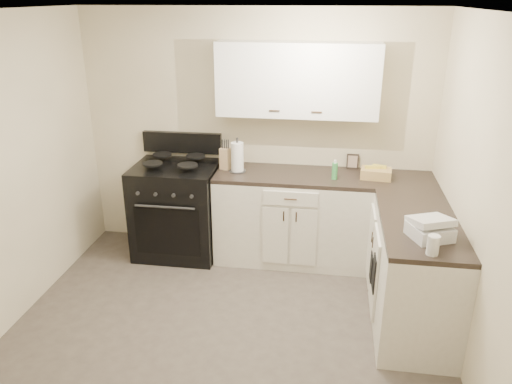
# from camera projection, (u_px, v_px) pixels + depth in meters

# --- Properties ---
(floor) EXTENTS (3.60, 3.60, 0.00)m
(floor) POSITION_uv_depth(u_px,v_px,m) (222.00, 344.00, 3.98)
(floor) COLOR #473F38
(floor) RESTS_ON ground
(ceiling) EXTENTS (3.60, 3.60, 0.00)m
(ceiling) POSITION_uv_depth(u_px,v_px,m) (212.00, 12.00, 3.05)
(ceiling) COLOR white
(ceiling) RESTS_ON wall_back
(wall_back) EXTENTS (3.60, 0.00, 3.60)m
(wall_back) POSITION_uv_depth(u_px,v_px,m) (256.00, 134.00, 5.17)
(wall_back) COLOR beige
(wall_back) RESTS_ON ground
(wall_right) EXTENTS (0.00, 3.60, 3.60)m
(wall_right) POSITION_uv_depth(u_px,v_px,m) (486.00, 216.00, 3.26)
(wall_right) COLOR beige
(wall_right) RESTS_ON ground
(wall_front) EXTENTS (3.60, 0.00, 3.60)m
(wall_front) POSITION_uv_depth(u_px,v_px,m) (111.00, 383.00, 1.86)
(wall_front) COLOR beige
(wall_front) RESTS_ON ground
(base_cabinets_back) EXTENTS (1.55, 0.60, 0.90)m
(base_cabinets_back) POSITION_uv_depth(u_px,v_px,m) (292.00, 219.00, 5.13)
(base_cabinets_back) COLOR silver
(base_cabinets_back) RESTS_ON floor
(base_cabinets_right) EXTENTS (0.60, 1.90, 0.90)m
(base_cabinets_right) POSITION_uv_depth(u_px,v_px,m) (408.00, 257.00, 4.38)
(base_cabinets_right) COLOR silver
(base_cabinets_right) RESTS_ON floor
(countertop_back) EXTENTS (1.55, 0.60, 0.04)m
(countertop_back) POSITION_uv_depth(u_px,v_px,m) (294.00, 176.00, 4.96)
(countertop_back) COLOR black
(countertop_back) RESTS_ON base_cabinets_back
(countertop_right) EXTENTS (0.60, 1.90, 0.04)m
(countertop_right) POSITION_uv_depth(u_px,v_px,m) (414.00, 208.00, 4.21)
(countertop_right) COLOR black
(countertop_right) RESTS_ON base_cabinets_right
(upper_cabinets) EXTENTS (1.55, 0.30, 0.70)m
(upper_cabinets) POSITION_uv_depth(u_px,v_px,m) (297.00, 80.00, 4.75)
(upper_cabinets) COLOR white
(upper_cabinets) RESTS_ON wall_back
(stove) EXTENTS (0.85, 0.72, 1.02)m
(stove) POSITION_uv_depth(u_px,v_px,m) (178.00, 212.00, 5.27)
(stove) COLOR black
(stove) RESTS_ON floor
(knife_block) EXTENTS (0.13, 0.12, 0.22)m
(knife_block) POSITION_uv_depth(u_px,v_px,m) (226.00, 159.00, 5.05)
(knife_block) COLOR #DAB986
(knife_block) RESTS_ON countertop_back
(paper_towel) EXTENTS (0.16, 0.16, 0.30)m
(paper_towel) POSITION_uv_depth(u_px,v_px,m) (237.00, 157.00, 4.96)
(paper_towel) COLOR white
(paper_towel) RESTS_ON countertop_back
(soap_bottle) EXTENTS (0.07, 0.07, 0.16)m
(soap_bottle) POSITION_uv_depth(u_px,v_px,m) (335.00, 171.00, 4.78)
(soap_bottle) COLOR green
(soap_bottle) RESTS_ON countertop_back
(picture_frame) EXTENTS (0.12, 0.04, 0.15)m
(picture_frame) POSITION_uv_depth(u_px,v_px,m) (353.00, 161.00, 5.08)
(picture_frame) COLOR black
(picture_frame) RESTS_ON countertop_back
(wicker_basket) EXTENTS (0.31, 0.22, 0.10)m
(wicker_basket) POSITION_uv_depth(u_px,v_px,m) (376.00, 173.00, 4.82)
(wicker_basket) COLOR tan
(wicker_basket) RESTS_ON countertop_right
(countertop_grill) EXTENTS (0.35, 0.34, 0.10)m
(countertop_grill) POSITION_uv_depth(u_px,v_px,m) (430.00, 231.00, 3.63)
(countertop_grill) COLOR silver
(countertop_grill) RESTS_ON countertop_right
(glass_jar) EXTENTS (0.10, 0.10, 0.14)m
(glass_jar) POSITION_uv_depth(u_px,v_px,m) (433.00, 245.00, 3.39)
(glass_jar) COLOR silver
(glass_jar) RESTS_ON countertop_right
(oven_mitt_near) EXTENTS (0.02, 0.17, 0.30)m
(oven_mitt_near) POSITION_uv_depth(u_px,v_px,m) (375.00, 274.00, 4.01)
(oven_mitt_near) COLOR black
(oven_mitt_near) RESTS_ON base_cabinets_right
(oven_mitt_far) EXTENTS (0.02, 0.14, 0.25)m
(oven_mitt_far) POSITION_uv_depth(u_px,v_px,m) (372.00, 267.00, 4.28)
(oven_mitt_far) COLOR black
(oven_mitt_far) RESTS_ON base_cabinets_right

